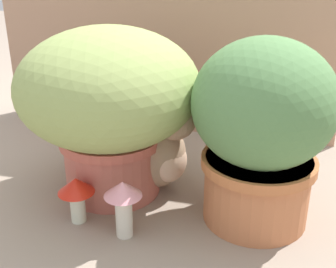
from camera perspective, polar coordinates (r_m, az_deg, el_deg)
ground_plane at (r=1.18m, az=-6.58°, el=-8.52°), size 6.00×6.00×0.00m
cardboard_backdrop at (r=1.51m, az=-0.75°, el=15.01°), size 1.20×0.03×0.80m
grass_planter at (r=1.12m, az=-7.67°, el=4.50°), size 0.46×0.46×0.44m
leafy_planter at (r=1.01m, az=12.09°, el=0.85°), size 0.32×0.32×0.45m
cat at (r=1.19m, az=-2.43°, el=-1.45°), size 0.34×0.29×0.32m
mushroom_ornament_red at (r=1.07m, az=-11.82°, el=-7.25°), size 0.09×0.09×0.12m
mushroom_ornament_pink at (r=1.00m, az=-5.84°, el=-8.41°), size 0.09×0.09×0.14m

